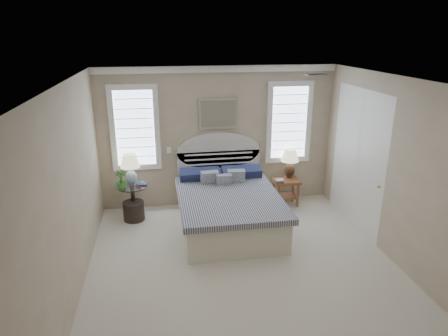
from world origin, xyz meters
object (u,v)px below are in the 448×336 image
at_px(nightstand_right, 286,186).
at_px(lamp_left, 130,166).
at_px(floor_pot, 134,211).
at_px(bed, 227,205).
at_px(side_table_left, 133,198).
at_px(lamp_right, 290,160).

xyz_separation_m(nightstand_right, lamp_left, (-2.96, -0.02, 0.60)).
height_order(floor_pot, lamp_left, lamp_left).
relative_size(bed, side_table_left, 3.61).
bearing_deg(bed, lamp_right, 30.92).
xyz_separation_m(side_table_left, lamp_right, (3.05, 0.25, 0.49)).
bearing_deg(floor_pot, lamp_right, 6.32).
distance_m(floor_pot, lamp_left, 0.83).
bearing_deg(nightstand_right, floor_pot, -176.31).
xyz_separation_m(bed, lamp_left, (-1.66, 0.67, 0.60)).
bearing_deg(floor_pot, side_table_left, 90.23).
distance_m(side_table_left, nightstand_right, 2.95).
bearing_deg(lamp_left, nightstand_right, 0.43).
relative_size(side_table_left, lamp_left, 1.09).
relative_size(floor_pot, lamp_left, 0.66).
height_order(bed, floor_pot, bed).
relative_size(side_table_left, lamp_right, 1.10).
bearing_deg(nightstand_right, side_table_left, -178.06).
bearing_deg(bed, side_table_left, 160.26).
bearing_deg(floor_pot, nightstand_right, 3.69).
bearing_deg(side_table_left, nightstand_right, 1.94).
relative_size(bed, lamp_left, 3.92).
height_order(side_table_left, nightstand_right, side_table_left).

